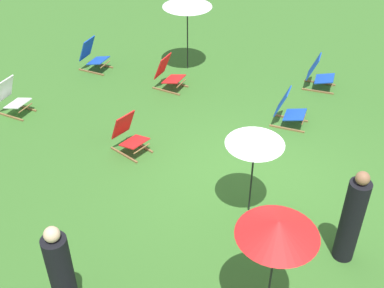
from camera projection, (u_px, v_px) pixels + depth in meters
ground_plane at (248, 183)px, 9.30m from camera, size 40.00×40.00×0.00m
deckchair_1 at (129, 135)px, 9.92m from camera, size 0.63×0.84×0.83m
deckchair_3 at (11, 98)px, 11.07m from camera, size 0.51×0.78×0.83m
deckchair_5 at (288, 110)px, 10.68m from camera, size 0.58×0.82×0.83m
deckchair_6 at (93, 56)px, 12.73m from camera, size 0.53×0.79×0.83m
deckchair_7 at (168, 74)px, 11.96m from camera, size 0.49×0.77×0.83m
deckchair_8 at (319, 74)px, 11.96m from camera, size 0.60×0.83×0.83m
umbrella_0 at (278, 228)px, 6.05m from camera, size 1.06×1.06×1.83m
umbrella_1 at (187, 0)px, 11.89m from camera, size 1.22×1.22×1.99m
umbrella_2 at (255, 139)px, 7.82m from camera, size 0.96×0.96×1.66m
person_0 at (352, 219)px, 7.43m from camera, size 0.45×0.45×1.72m
person_1 at (62, 276)px, 6.60m from camera, size 0.48×0.48×1.70m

